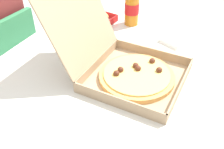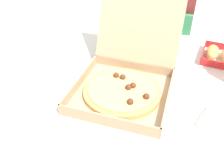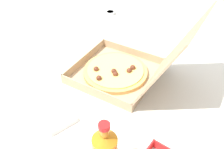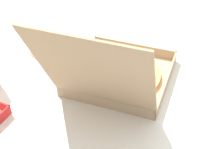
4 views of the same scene
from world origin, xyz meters
The scene contains 6 objects.
dining_table centered at (0.00, 0.00, 0.68)m, with size 1.31×1.01×0.75m.
chair centered at (0.10, 0.74, 0.48)m, with size 0.42×0.42×0.83m.
pizza_box_open centered at (0.04, -0.05, 0.80)m, with size 0.36×0.51×0.36m.
bread_side_box centered at (0.41, 0.28, 0.78)m, with size 0.17×0.21×0.06m.
cola_bottle centered at (0.47, 0.11, 0.85)m, with size 0.07×0.07×0.22m.
napkin_pile centered at (0.38, -0.15, 0.76)m, with size 0.11×0.11×0.02m, color white.
Camera 1 is at (-0.69, -0.34, 1.37)m, focal length 40.83 mm.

